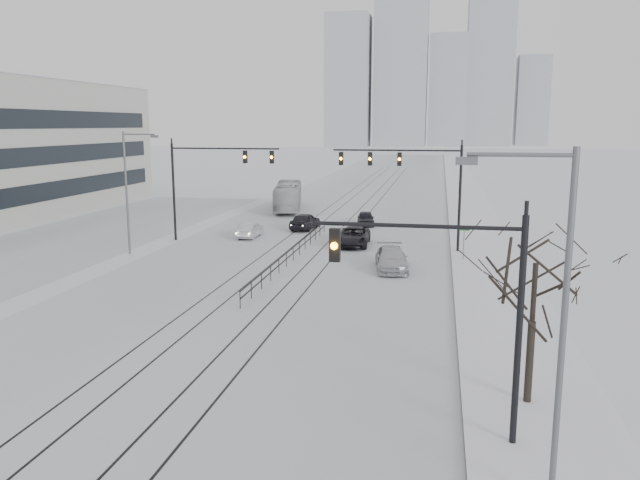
% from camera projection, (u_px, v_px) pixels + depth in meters
% --- Properties ---
extents(road, '(22.00, 260.00, 0.02)m').
position_uv_depth(road, '(352.00, 207.00, 73.06)').
color(road, silver).
rests_on(road, ground).
extents(sidewalk_east, '(5.00, 260.00, 0.16)m').
position_uv_depth(sidewalk_east, '(470.00, 209.00, 70.54)').
color(sidewalk_east, silver).
rests_on(sidewalk_east, ground).
extents(curb, '(0.10, 260.00, 0.12)m').
position_uv_depth(curb, '(448.00, 209.00, 71.00)').
color(curb, gray).
rests_on(curb, ground).
extents(parking_strip, '(14.00, 60.00, 0.03)m').
position_uv_depth(parking_strip, '(77.00, 238.00, 52.63)').
color(parking_strip, silver).
rests_on(parking_strip, ground).
extents(tram_rails, '(5.30, 180.00, 0.01)m').
position_uv_depth(tram_rails, '(320.00, 236.00, 53.75)').
color(tram_rails, black).
rests_on(tram_rails, ground).
extents(skyline, '(96.00, 48.00, 72.00)m').
position_uv_depth(skyline, '(432.00, 76.00, 272.80)').
color(skyline, '#9DA3AC').
rests_on(skyline, ground).
extents(traffic_mast_near, '(6.10, 0.37, 7.00)m').
position_uv_depth(traffic_mast_near, '(463.00, 297.00, 18.08)').
color(traffic_mast_near, black).
rests_on(traffic_mast_near, ground).
extents(traffic_mast_ne, '(9.60, 0.37, 8.00)m').
position_uv_depth(traffic_mast_ne, '(415.00, 175.00, 46.35)').
color(traffic_mast_ne, black).
rests_on(traffic_mast_ne, ground).
extents(traffic_mast_nw, '(9.10, 0.37, 8.00)m').
position_uv_depth(traffic_mast_nw, '(207.00, 174.00, 50.45)').
color(traffic_mast_nw, black).
rests_on(traffic_mast_nw, ground).
extents(street_light_east, '(2.73, 0.25, 9.00)m').
position_uv_depth(street_light_east, '(551.00, 308.00, 14.72)').
color(street_light_east, '#595B60').
rests_on(street_light_east, ground).
extents(street_light_west, '(2.73, 0.25, 9.00)m').
position_uv_depth(street_light_west, '(130.00, 184.00, 45.41)').
color(street_light_west, '#595B60').
rests_on(street_light_west, ground).
extents(bare_tree, '(4.40, 4.40, 6.10)m').
position_uv_depth(bare_tree, '(535.00, 278.00, 20.55)').
color(bare_tree, black).
rests_on(bare_tree, ground).
extents(median_fence, '(0.06, 24.00, 1.00)m').
position_uv_depth(median_fence, '(293.00, 253.00, 44.00)').
color(median_fence, black).
rests_on(median_fence, ground).
extents(street_sign, '(0.70, 0.06, 2.40)m').
position_uv_depth(street_sign, '(464.00, 239.00, 43.54)').
color(street_sign, '#595B60').
rests_on(street_sign, ground).
extents(sedan_sb_inner, '(2.38, 4.69, 1.53)m').
position_uv_depth(sedan_sb_inner, '(305.00, 221.00, 57.11)').
color(sedan_sb_inner, black).
rests_on(sedan_sb_inner, ground).
extents(sedan_sb_outer, '(1.39, 3.93, 1.29)m').
position_uv_depth(sedan_sb_outer, '(250.00, 230.00, 53.01)').
color(sedan_sb_outer, silver).
rests_on(sedan_sb_outer, ground).
extents(sedan_nb_front, '(2.58, 5.30, 1.45)m').
position_uv_depth(sedan_nb_front, '(353.00, 237.00, 49.41)').
color(sedan_nb_front, black).
rests_on(sedan_nb_front, ground).
extents(sedan_nb_right, '(2.74, 5.26, 1.46)m').
position_uv_depth(sedan_nb_right, '(392.00, 259.00, 41.17)').
color(sedan_nb_right, '#B7B9C0').
rests_on(sedan_nb_right, ground).
extents(sedan_nb_far, '(2.13, 4.07, 1.32)m').
position_uv_depth(sedan_nb_far, '(366.00, 219.00, 59.40)').
color(sedan_nb_far, black).
rests_on(sedan_nb_far, ground).
extents(box_truck, '(4.73, 11.57, 3.14)m').
position_uv_depth(box_truck, '(288.00, 197.00, 69.61)').
color(box_truck, '#B4B6B8').
rests_on(box_truck, ground).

